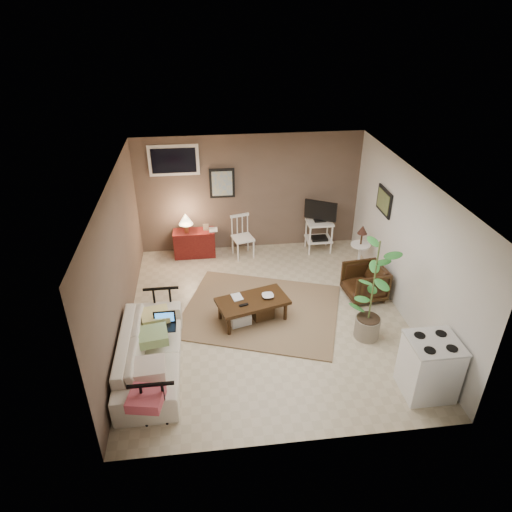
{
  "coord_description": "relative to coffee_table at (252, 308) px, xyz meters",
  "views": [
    {
      "loc": [
        -0.92,
        -6.06,
        4.65
      ],
      "look_at": [
        -0.14,
        0.35,
        0.97
      ],
      "focal_mm": 32.0,
      "sensor_mm": 36.0,
      "label": 1
    }
  ],
  "objects": [
    {
      "name": "book_console",
      "position": [
        -0.6,
        2.3,
        0.42
      ],
      "size": [
        0.17,
        0.02,
        0.22
      ],
      "primitive_type": "imported",
      "rotation": [
        0.0,
        0.0,
        -0.02
      ],
      "color": "#321A0D",
      "rests_on": "red_console"
    },
    {
      "name": "tv_stand",
      "position": [
        1.64,
        2.2,
        0.35
      ],
      "size": [
        0.6,
        0.43,
        1.11
      ],
      "color": "white",
      "rests_on": "floor"
    },
    {
      "name": "sofa_end_rails",
      "position": [
        -1.43,
        -0.94,
        0.11
      ],
      "size": [
        0.56,
        2.09,
        0.7
      ],
      "primitive_type": null,
      "color": "black",
      "rests_on": "floor"
    },
    {
      "name": "art_right",
      "position": [
        2.48,
        1.13,
        1.28
      ],
      "size": [
        0.03,
        0.6,
        0.45
      ],
      "primitive_type": "cube",
      "color": "black"
    },
    {
      "name": "book_table",
      "position": [
        -0.31,
        0.08,
        0.28
      ],
      "size": [
        0.16,
        0.05,
        0.22
      ],
      "primitive_type": "imported",
      "rotation": [
        0.0,
        0.0,
        0.23
      ],
      "color": "#321A0D",
      "rests_on": "coffee_table"
    },
    {
      "name": "laptop",
      "position": [
        -1.35,
        -0.58,
        0.29
      ],
      "size": [
        0.32,
        0.23,
        0.22
      ],
      "color": "black",
      "rests_on": "sofa"
    },
    {
      "name": "rug",
      "position": [
        0.18,
        0.22,
        -0.23
      ],
      "size": [
        3.07,
        2.76,
        0.02
      ],
      "primitive_type": "cube",
      "rotation": [
        0.0,
        0.0,
        -0.33
      ],
      "color": "olive",
      "rests_on": "floor"
    },
    {
      "name": "coffee_table",
      "position": [
        0.0,
        0.0,
        0.0
      ],
      "size": [
        1.25,
        0.87,
        0.43
      ],
      "color": "#321A0D",
      "rests_on": "floor"
    },
    {
      "name": "sofa_pillows",
      "position": [
        -1.5,
        -1.18,
        0.26
      ],
      "size": [
        0.4,
        1.99,
        0.14
      ],
      "primitive_type": null,
      "color": "beige",
      "rests_on": "sofa"
    },
    {
      "name": "potted_plant",
      "position": [
        1.73,
        -0.63,
        0.68
      ],
      "size": [
        0.43,
        0.43,
        1.72
      ],
      "color": "gray",
      "rests_on": "floor"
    },
    {
      "name": "spindle_chair",
      "position": [
        0.06,
        2.18,
        0.17
      ],
      "size": [
        0.48,
        0.48,
        0.86
      ],
      "color": "white",
      "rests_on": "floor"
    },
    {
      "name": "red_console",
      "position": [
        -0.93,
        2.31,
        0.09
      ],
      "size": [
        0.83,
        0.37,
        0.96
      ],
      "color": "maroon",
      "rests_on": "floor"
    },
    {
      "name": "stove",
      "position": [
        2.14,
        -1.82,
        0.18
      ],
      "size": [
        0.65,
        0.61,
        0.85
      ],
      "color": "white",
      "rests_on": "floor"
    },
    {
      "name": "armchair",
      "position": [
        2.04,
        0.44,
        0.09
      ],
      "size": [
        0.67,
        0.71,
        0.66
      ],
      "primitive_type": "imported",
      "rotation": [
        0.0,
        0.0,
        -1.45
      ],
      "color": "black",
      "rests_on": "floor"
    },
    {
      "name": "side_table",
      "position": [
        2.22,
        1.3,
        0.37
      ],
      "size": [
        0.37,
        0.37,
        0.98
      ],
      "color": "white",
      "rests_on": "floor"
    },
    {
      "name": "bowl",
      "position": [
        0.26,
        0.04,
        0.26
      ],
      "size": [
        0.19,
        0.05,
        0.19
      ],
      "primitive_type": "imported",
      "rotation": [
        0.0,
        0.0,
        0.04
      ],
      "color": "#321A0D",
      "rests_on": "coffee_table"
    },
    {
      "name": "sofa",
      "position": [
        -1.55,
        -0.94,
        0.17
      ],
      "size": [
        0.61,
        2.09,
        0.82
      ],
      "primitive_type": "imported",
      "rotation": [
        0.0,
        0.0,
        1.57
      ],
      "color": "silver",
      "rests_on": "floor"
    },
    {
      "name": "art_back",
      "position": [
        -0.3,
        2.55,
        1.21
      ],
      "size": [
        0.5,
        0.03,
        0.6
      ],
      "primitive_type": "cube",
      "color": "black"
    },
    {
      "name": "window",
      "position": [
        -1.2,
        2.55,
        1.71
      ],
      "size": [
        0.96,
        0.03,
        0.6
      ],
      "primitive_type": "cube",
      "color": "white"
    },
    {
      "name": "floor",
      "position": [
        0.25,
        0.08,
        -0.24
      ],
      "size": [
        5.0,
        5.0,
        0.0
      ],
      "primitive_type": "plane",
      "color": "#C1B293",
      "rests_on": "ground"
    }
  ]
}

